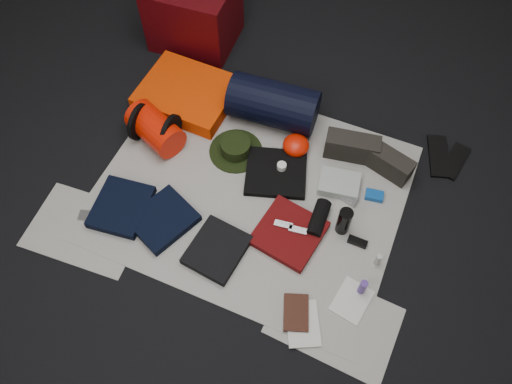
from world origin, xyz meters
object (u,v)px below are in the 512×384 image
at_px(navy_duffel, 273,104).
at_px(paperback_book, 296,313).
at_px(sleeping_pad, 187,94).
at_px(compact_camera, 349,199).
at_px(red_cabinet, 194,12).
at_px(water_bottle, 344,221).
at_px(stuff_sack, 155,129).

height_order(navy_duffel, paperback_book, navy_duffel).
distance_m(sleeping_pad, navy_duffel, 0.54).
bearing_deg(compact_camera, navy_duffel, 160.91).
height_order(red_cabinet, compact_camera, red_cabinet).
relative_size(red_cabinet, water_bottle, 2.88).
bearing_deg(navy_duffel, compact_camera, -35.87).
bearing_deg(water_bottle, navy_duffel, 138.39).
xyz_separation_m(red_cabinet, navy_duffel, (0.72, -0.44, -0.07)).
xyz_separation_m(red_cabinet, paperback_book, (1.27, -1.49, -0.19)).
bearing_deg(water_bottle, compact_camera, 95.37).
height_order(navy_duffel, compact_camera, navy_duffel).
bearing_deg(water_bottle, sleeping_pad, 157.25).
xyz_separation_m(sleeping_pad, water_bottle, (1.14, -0.48, 0.04)).
distance_m(water_bottle, compact_camera, 0.19).
xyz_separation_m(sleeping_pad, paperback_book, (1.08, -0.99, -0.04)).
height_order(red_cabinet, navy_duffel, red_cabinet).
height_order(red_cabinet, stuff_sack, red_cabinet).
bearing_deg(water_bottle, red_cabinet, 143.69).
relative_size(sleeping_pad, navy_duffel, 1.07).
distance_m(red_cabinet, compact_camera, 1.54).
bearing_deg(sleeping_pad, red_cabinet, 110.76).
height_order(navy_duffel, water_bottle, navy_duffel).
relative_size(stuff_sack, navy_duffel, 0.64).
height_order(water_bottle, paperback_book, water_bottle).
bearing_deg(water_bottle, paperback_book, -96.71).
distance_m(navy_duffel, paperback_book, 1.19).
distance_m(stuff_sack, water_bottle, 1.17).
xyz_separation_m(stuff_sack, compact_camera, (1.15, 0.04, -0.08)).
xyz_separation_m(water_bottle, compact_camera, (-0.02, 0.18, -0.07)).
bearing_deg(navy_duffel, red_cabinet, 144.32).
bearing_deg(compact_camera, paperback_book, -81.30).
relative_size(stuff_sack, compact_camera, 3.77).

